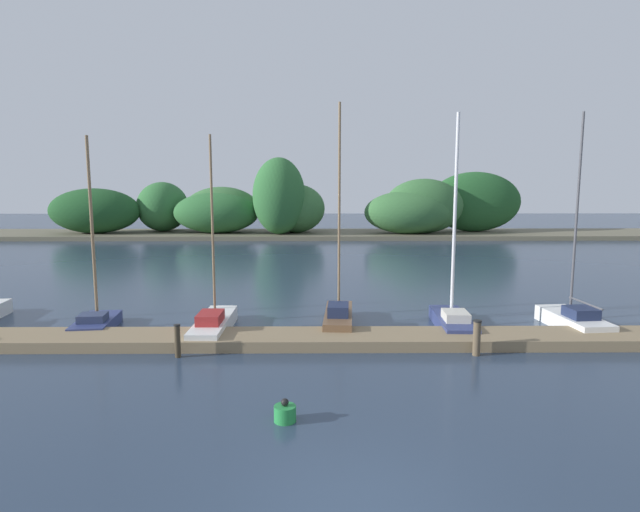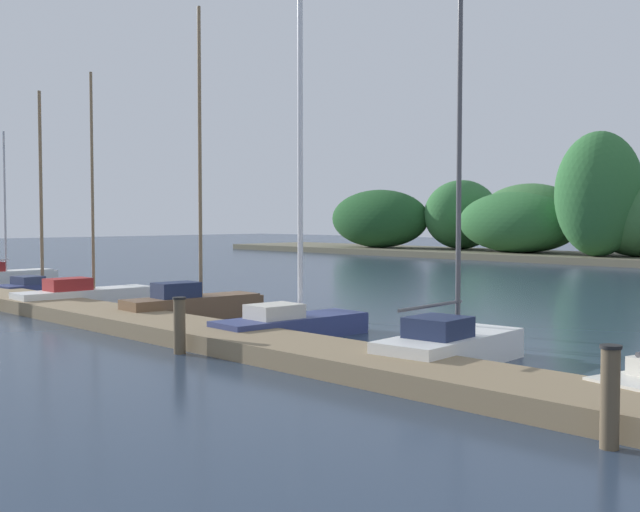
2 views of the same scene
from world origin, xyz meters
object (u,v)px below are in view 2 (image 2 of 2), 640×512
object	(u,v)px
sailboat_5	(453,342)
sailboat_0	(1,276)
mooring_piling_3	(610,397)
sailboat_4	(295,318)
sailboat_1	(39,284)
sailboat_2	(88,295)
sailboat_3	(195,302)
mooring_piling_2	(180,325)

from	to	relation	value
sailboat_5	sailboat_0	bearing A→B (deg)	83.05
mooring_piling_3	sailboat_5	bearing A→B (deg)	146.14
sailboat_4	mooring_piling_3	xyz separation A→B (m)	(8.53, -2.94, 0.17)
sailboat_0	sailboat_1	xyz separation A→B (m)	(4.77, -0.66, 0.03)
sailboat_0	sailboat_2	bearing A→B (deg)	-101.82
sailboat_2	sailboat_5	size ratio (longest dim) A/B	0.89
sailboat_4	sailboat_5	world-z (taller)	sailboat_5
sailboat_5	mooring_piling_3	distance (m)	5.13
sailboat_1	sailboat_3	distance (m)	8.62
sailboat_0	sailboat_5	xyz separation A→B (m)	(21.71, -0.74, 0.04)
sailboat_4	mooring_piling_3	world-z (taller)	sailboat_4
sailboat_3	sailboat_1	bearing A→B (deg)	95.62
mooring_piling_3	sailboat_3	bearing A→B (deg)	165.80
sailboat_1	mooring_piling_2	bearing A→B (deg)	-109.31
sailboat_3	mooring_piling_3	distance (m)	12.98
sailboat_3	mooring_piling_2	xyz separation A→B (m)	(4.03, -3.18, 0.11)
sailboat_2	mooring_piling_3	world-z (taller)	sailboat_2
mooring_piling_3	sailboat_1	bearing A→B (deg)	172.10
sailboat_0	sailboat_3	xyz separation A→B (m)	(13.39, -0.41, 0.08)
mooring_piling_2	sailboat_3	bearing A→B (deg)	141.70
sailboat_5	sailboat_1	bearing A→B (deg)	84.72
sailboat_0	mooring_piling_2	size ratio (longest dim) A/B	5.41
sailboat_1	sailboat_4	size ratio (longest dim) A/B	0.90
sailboat_0	sailboat_3	bearing A→B (deg)	-96.50
sailboat_1	sailboat_5	xyz separation A→B (m)	(16.94, -0.08, 0.01)
sailboat_0	sailboat_4	distance (m)	17.45
sailboat_2	mooring_piling_3	bearing A→B (deg)	-97.63
sailboat_3	mooring_piling_3	world-z (taller)	sailboat_3
sailboat_1	sailboat_4	distance (m)	12.67
sailboat_1	sailboat_3	size ratio (longest dim) A/B	0.85
sailboat_3	sailboat_0	bearing A→B (deg)	92.24
sailboat_5	sailboat_4	bearing A→B (deg)	83.83
sailboat_4	mooring_piling_2	xyz separation A→B (m)	(-0.02, -2.94, 0.12)
sailboat_3	sailboat_5	world-z (taller)	sailboat_3
sailboat_0	sailboat_2	world-z (taller)	sailboat_2
sailboat_3	sailboat_4	size ratio (longest dim) A/B	1.05
sailboat_1	sailboat_4	world-z (taller)	sailboat_4
sailboat_4	mooring_piling_3	bearing A→B (deg)	-106.13
mooring_piling_2	sailboat_0	bearing A→B (deg)	168.33
mooring_piling_2	mooring_piling_3	world-z (taller)	mooring_piling_3
sailboat_5	sailboat_3	bearing A→B (deg)	82.76
sailboat_3	mooring_piling_2	distance (m)	5.14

